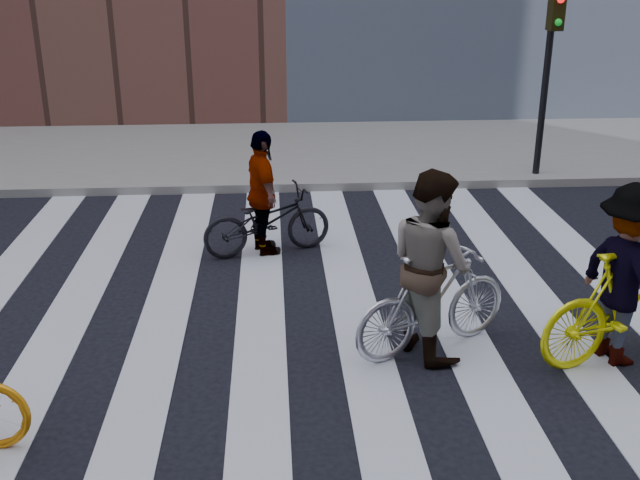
{
  "coord_description": "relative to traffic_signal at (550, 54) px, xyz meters",
  "views": [
    {
      "loc": [
        -0.38,
        -7.43,
        3.9
      ],
      "look_at": [
        0.13,
        0.3,
        0.92
      ],
      "focal_mm": 42.0,
      "sensor_mm": 36.0,
      "label": 1
    }
  ],
  "objects": [
    {
      "name": "ground",
      "position": [
        -4.4,
        -5.32,
        -2.28
      ],
      "size": [
        100.0,
        100.0,
        0.0
      ],
      "primitive_type": "plane",
      "color": "black",
      "rests_on": "ground"
    },
    {
      "name": "rider_right",
      "position": [
        -1.31,
        -6.23,
        -1.35
      ],
      "size": [
        1.0,
        1.35,
        1.87
      ],
      "primitive_type": "imported",
      "rotation": [
        0.0,
        0.0,
        1.85
      ],
      "color": "slate",
      "rests_on": "ground"
    },
    {
      "name": "bike_silver_mid",
      "position": [
        -3.16,
        -5.91,
        -1.72
      ],
      "size": [
        1.91,
        1.25,
        1.12
      ],
      "primitive_type": "imported",
      "rotation": [
        0.0,
        0.0,
        2.0
      ],
      "color": "silver",
      "rests_on": "ground"
    },
    {
      "name": "traffic_signal",
      "position": [
        0.0,
        0.0,
        0.0
      ],
      "size": [
        0.22,
        0.42,
        3.33
      ],
      "color": "black",
      "rests_on": "ground"
    },
    {
      "name": "rider_mid",
      "position": [
        -3.21,
        -5.91,
        -1.3
      ],
      "size": [
        1.07,
        1.17,
        1.96
      ],
      "primitive_type": "imported",
      "rotation": [
        0.0,
        0.0,
        2.0
      ],
      "color": "slate",
      "rests_on": "ground"
    },
    {
      "name": "bike_yellow_right",
      "position": [
        -1.26,
        -6.23,
        -1.67
      ],
      "size": [
        2.09,
        1.11,
        1.21
      ],
      "primitive_type": "imported",
      "rotation": [
        0.0,
        0.0,
        1.85
      ],
      "color": "#F7F60D",
      "rests_on": "ground"
    },
    {
      "name": "zebra_crosswalk",
      "position": [
        -4.4,
        -5.32,
        -2.27
      ],
      "size": [
        8.25,
        10.0,
        0.01
      ],
      "color": "silver",
      "rests_on": "ground"
    },
    {
      "name": "sidewalk_far",
      "position": [
        -4.4,
        2.18,
        -2.2
      ],
      "size": [
        100.0,
        5.0,
        0.15
      ],
      "primitive_type": "cube",
      "color": "gray",
      "rests_on": "ground"
    },
    {
      "name": "bike_dark_rear",
      "position": [
        -4.87,
        -3.09,
        -1.81
      ],
      "size": [
        1.89,
        1.09,
        0.94
      ],
      "primitive_type": "imported",
      "rotation": [
        0.0,
        0.0,
        1.85
      ],
      "color": "black",
      "rests_on": "ground"
    },
    {
      "name": "rider_rear",
      "position": [
        -4.92,
        -3.09,
        -1.42
      ],
      "size": [
        0.68,
        1.09,
        1.72
      ],
      "primitive_type": "imported",
      "rotation": [
        0.0,
        0.0,
        1.85
      ],
      "color": "slate",
      "rests_on": "ground"
    }
  ]
}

